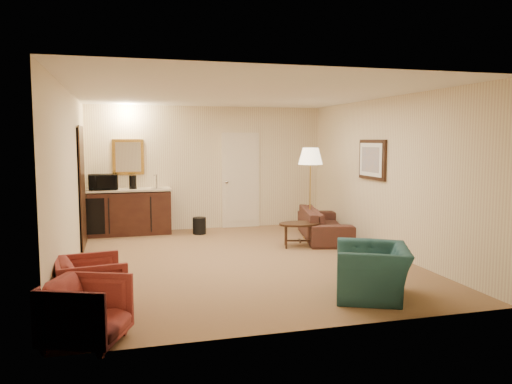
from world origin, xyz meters
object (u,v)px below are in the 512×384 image
microwave (103,180)px  rose_chair_far (86,309)px  rose_chair_near (91,283)px  coffee_maker (133,182)px  teal_armchair (372,263)px  coffee_table (300,235)px  floor_lamp (310,193)px  waste_bin (199,226)px  wetbar_cabinet (130,212)px  sofa (324,219)px

microwave → rose_chair_far: bearing=-94.7°
rose_chair_near → rose_chair_far: rose_chair_near is taller
rose_chair_far → coffee_maker: (0.57, 5.51, 0.71)m
teal_armchair → microwave: (-3.25, 4.87, 0.68)m
rose_chair_near → coffee_maker: size_ratio=2.64×
coffee_table → microwave: bearing=149.6°
rose_chair_far → floor_lamp: size_ratio=0.39×
waste_bin → coffee_maker: bearing=165.6°
wetbar_cabinet → rose_chair_near: (-0.50, -4.72, -0.10)m
teal_armchair → microwave: microwave is taller
wetbar_cabinet → rose_chair_near: bearing=-96.0°
waste_bin → sofa: bearing=-26.0°
wetbar_cabinet → rose_chair_far: bearing=-95.2°
wetbar_cabinet → floor_lamp: bearing=-21.5°
wetbar_cabinet → waste_bin: wetbar_cabinet is taller
coffee_table → microwave: 4.02m
rose_chair_far → microwave: 5.53m
rose_chair_far → coffee_maker: size_ratio=2.55×
coffee_table → rose_chair_far: bearing=-134.1°
sofa → waste_bin: sofa is taller
coffee_maker → wetbar_cabinet: bearing=151.7°
sofa → rose_chair_far: bearing=147.9°
sofa → floor_lamp: (-0.25, 0.12, 0.49)m
floor_lamp → microwave: (-3.85, 1.27, 0.23)m
microwave → coffee_maker: bearing=-1.3°
rose_chair_far → waste_bin: 5.50m
teal_armchair → waste_bin: size_ratio=2.87×
coffee_table → coffee_maker: (-2.81, 2.02, 0.84)m
coffee_maker → microwave: bearing=164.8°
coffee_table → floor_lamp: (0.47, 0.71, 0.66)m
wetbar_cabinet → sofa: size_ratio=0.83×
waste_bin → floor_lamp: bearing=-26.1°
rose_chair_far → coffee_table: size_ratio=0.91×
microwave → rose_chair_near: bearing=-94.7°
wetbar_cabinet → waste_bin: bearing=-14.1°
wetbar_cabinet → coffee_table: wetbar_cabinet is taller
waste_bin → coffee_maker: size_ratio=1.24×
coffee_table → coffee_maker: bearing=144.3°
rose_chair_near → microwave: bearing=-8.8°
sofa → coffee_table: 0.95m
teal_armchair → microwave: size_ratio=1.76×
teal_armchair → sofa: bearing=-169.3°
sofa → floor_lamp: size_ratio=1.13×
sofa → teal_armchair: teal_armchair is taller
teal_armchair → floor_lamp: 3.68m
rose_chair_near → coffee_table: 4.32m
floor_lamp → coffee_maker: (-3.28, 1.31, 0.18)m
coffee_maker → coffee_table: bearing=-54.4°
rose_chair_far → floor_lamp: 5.72m
wetbar_cabinet → rose_chair_near: size_ratio=2.29×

